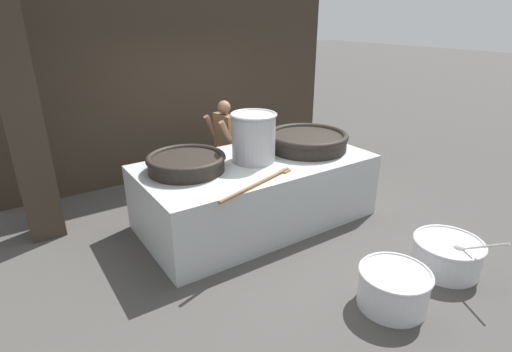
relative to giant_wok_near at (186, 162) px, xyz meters
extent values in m
plane|color=#474442|center=(0.92, -0.18, -1.00)|extent=(60.00, 60.00, 0.00)
cube|color=#382D23|center=(0.92, 2.26, 1.01)|extent=(6.12, 0.24, 4.02)
cube|color=#382D23|center=(-1.58, 1.06, 1.01)|extent=(0.40, 0.40, 4.02)
cube|color=#B2B7B7|center=(0.92, -0.18, -0.56)|extent=(3.09, 1.60, 0.89)
cylinder|color=black|center=(0.00, 0.00, -0.03)|extent=(0.94, 0.94, 0.17)
torus|color=black|center=(0.00, 0.00, 0.06)|extent=(0.98, 0.98, 0.08)
cylinder|color=black|center=(1.81, -0.18, -0.01)|extent=(1.12, 1.12, 0.20)
torus|color=black|center=(1.81, -0.18, 0.09)|extent=(1.16, 1.16, 0.09)
cylinder|color=#9E9EA3|center=(0.89, -0.16, 0.20)|extent=(0.57, 0.57, 0.62)
torus|color=#9E9EA3|center=(0.89, -0.16, 0.51)|extent=(0.61, 0.61, 0.04)
cylinder|color=brown|center=(0.46, -0.87, -0.09)|extent=(1.19, 0.41, 0.04)
cube|color=brown|center=(0.99, -0.71, -0.10)|extent=(0.14, 0.13, 0.02)
cylinder|color=brown|center=(1.11, 0.90, -0.64)|extent=(0.11, 0.11, 0.73)
cylinder|color=brown|center=(1.10, 1.06, -0.64)|extent=(0.11, 0.11, 0.73)
cube|color=olive|center=(1.10, 0.98, -0.49)|extent=(0.19, 0.23, 0.47)
cube|color=brown|center=(1.10, 0.98, -0.01)|extent=(0.17, 0.45, 0.54)
cylinder|color=brown|center=(1.03, 0.75, -0.01)|extent=(0.30, 0.11, 0.49)
cylinder|color=brown|center=(1.00, 1.19, -0.01)|extent=(0.30, 0.11, 0.49)
sphere|color=brown|center=(1.10, 0.98, 0.37)|extent=(0.20, 0.20, 0.20)
cylinder|color=silver|center=(2.05, -2.35, -0.83)|extent=(0.73, 0.73, 0.35)
torus|color=silver|center=(2.05, -2.35, -0.65)|extent=(0.77, 0.77, 0.04)
cylinder|color=orange|center=(2.05, -2.35, -0.75)|extent=(0.64, 0.64, 0.09)
cylinder|color=orange|center=(2.04, -2.35, -0.69)|extent=(0.04, 0.04, 0.03)
cylinder|color=orange|center=(2.23, -2.41, -0.69)|extent=(0.06, 0.06, 0.03)
cylinder|color=orange|center=(2.14, -2.42, -0.68)|extent=(0.06, 0.07, 0.04)
cylinder|color=orange|center=(2.00, -2.24, -0.69)|extent=(0.05, 0.05, 0.03)
cylinder|color=orange|center=(2.18, -2.52, -0.68)|extent=(0.07, 0.07, 0.04)
cylinder|color=orange|center=(2.16, -2.28, -0.68)|extent=(0.06, 0.07, 0.04)
cylinder|color=orange|center=(2.12, -2.16, -0.69)|extent=(0.04, 0.04, 0.03)
sphere|color=silver|center=(2.03, -2.48, -0.67)|extent=(0.13, 0.13, 0.13)
cylinder|color=silver|center=(2.00, -2.71, -0.50)|extent=(0.08, 0.49, 0.35)
cylinder|color=silver|center=(1.05, -2.40, -0.81)|extent=(0.68, 0.68, 0.38)
torus|color=silver|center=(1.05, -2.40, -0.62)|extent=(0.71, 0.71, 0.03)
cylinder|color=tan|center=(1.05, -2.40, -0.73)|extent=(0.59, 0.59, 0.10)
camera|label=1|loc=(-1.86, -4.32, 1.70)|focal=28.00mm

